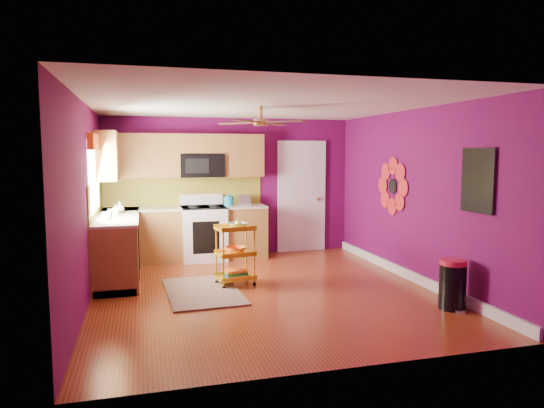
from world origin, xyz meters
name	(u,v)px	position (x,y,z in m)	size (l,w,h in m)	color
ground	(265,291)	(0.00, 0.00, 0.00)	(5.00, 5.00, 0.00)	maroon
room_envelope	(266,171)	(0.03, 0.00, 1.63)	(4.54, 5.04, 2.52)	#5E0A4A
lower_cabinets	(158,241)	(-1.35, 1.82, 0.43)	(2.81, 2.31, 0.94)	brown
electric_range	(204,232)	(-0.55, 2.17, 0.48)	(0.76, 0.66, 1.13)	white
upper_cabinetry	(161,157)	(-1.24, 2.17, 1.80)	(2.80, 2.30, 1.26)	brown
left_window	(94,162)	(-2.22, 1.05, 1.74)	(0.08, 1.35, 1.08)	white
panel_door	(301,198)	(1.35, 2.47, 1.02)	(0.95, 0.11, 2.15)	white
right_wall_art	(426,184)	(2.23, -0.34, 1.44)	(0.04, 2.74, 1.04)	black
ceiling_fan	(261,122)	(0.00, 0.20, 2.29)	(1.01, 1.01, 0.26)	#BF8C3F
shag_rug	(203,291)	(-0.82, 0.16, 0.01)	(0.94, 1.54, 0.02)	black
rolling_cart	(236,252)	(-0.32, 0.40, 0.48)	(0.57, 0.45, 0.93)	yellow
trash_can	(453,284)	(1.99, -1.32, 0.30)	(0.35, 0.37, 0.60)	black
teal_kettle	(229,201)	(-0.09, 2.24, 1.02)	(0.18, 0.18, 0.21)	teal
toaster	(244,200)	(0.20, 2.29, 1.03)	(0.22, 0.15, 0.18)	beige
soap_bottle_a	(115,210)	(-1.97, 1.27, 1.03)	(0.08, 0.08, 0.17)	#EA3F72
soap_bottle_b	(120,207)	(-1.92, 1.64, 1.03)	(0.14, 0.14, 0.18)	white
counter_dish	(115,211)	(-1.98, 1.61, 0.97)	(0.25, 0.25, 0.06)	white
counter_cup	(107,216)	(-2.06, 0.89, 0.99)	(0.14, 0.14, 0.11)	white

